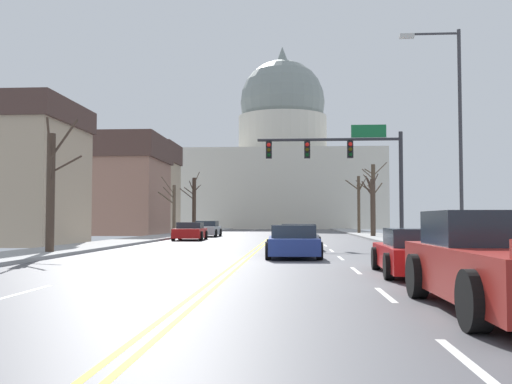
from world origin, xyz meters
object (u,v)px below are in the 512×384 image
at_px(sedan_near_02, 418,253).
at_px(sedan_oncoming_01, 207,229).
at_px(sedan_near_00, 298,237).
at_px(sedan_near_01, 293,242).
at_px(pickup_truck_near_03, 505,265).
at_px(sedan_oncoming_00, 190,232).
at_px(bicycle_parked, 441,243).
at_px(street_lamp_right, 453,121).
at_px(pedestrian_01, 446,229).
at_px(signal_gantry, 348,158).

distance_m(sedan_near_02, sedan_oncoming_01, 34.28).
bearing_deg(sedan_near_00, sedan_near_01, -92.32).
bearing_deg(pickup_truck_near_03, sedan_oncoming_00, 108.90).
distance_m(sedan_near_01, sedan_near_02, 7.41).
distance_m(pickup_truck_near_03, bicycle_parked, 14.55).
distance_m(sedan_near_01, bicycle_parked, 6.14).
bearing_deg(sedan_near_00, sedan_oncoming_00, 122.37).
bearing_deg(sedan_oncoming_01, bicycle_parked, -61.71).
relative_size(street_lamp_right, bicycle_parked, 4.90).
height_order(sedan_near_01, sedan_oncoming_00, sedan_oncoming_00).
bearing_deg(pedestrian_01, signal_gantry, 119.23).
distance_m(sedan_near_02, pedestrian_01, 10.64).
bearing_deg(sedan_oncoming_00, sedan_near_01, -68.31).
bearing_deg(sedan_near_02, sedan_oncoming_00, 112.86).
xyz_separation_m(sedan_near_00, sedan_near_01, (-0.25, -6.28, 0.00)).
bearing_deg(pedestrian_01, sedan_oncoming_01, 121.32).
distance_m(signal_gantry, sedan_near_01, 11.09).
height_order(signal_gantry, sedan_near_00, signal_gantry).
distance_m(street_lamp_right, sedan_oncoming_01, 28.95).
bearing_deg(sedan_near_02, bicycle_parked, 72.43).
bearing_deg(sedan_near_00, pickup_truck_near_03, -80.79).
height_order(sedan_near_00, sedan_oncoming_01, sedan_oncoming_01).
bearing_deg(sedan_near_02, street_lamp_right, 68.33).
bearing_deg(pedestrian_01, pickup_truck_near_03, -101.43).
relative_size(street_lamp_right, sedan_near_01, 1.93).
xyz_separation_m(street_lamp_right, sedan_oncoming_01, (-13.35, 25.27, -4.61)).
distance_m(sedan_near_02, sedan_oncoming_00, 26.72).
xyz_separation_m(sedan_near_02, sedan_oncoming_00, (-10.38, 24.62, 0.02)).
xyz_separation_m(street_lamp_right, sedan_near_01, (-6.17, -0.72, -4.65)).
relative_size(signal_gantry, sedan_near_01, 1.77).
distance_m(signal_gantry, sedan_oncoming_00, 13.66).
bearing_deg(bicycle_parked, sedan_near_01, -163.76).
bearing_deg(pedestrian_01, sedan_oncoming_00, 133.33).
relative_size(sedan_near_01, sedan_near_02, 0.97).
relative_size(street_lamp_right, pedestrian_01, 5.38).
bearing_deg(signal_gantry, bicycle_parked, -70.26).
height_order(sedan_near_00, sedan_near_02, sedan_near_00).
bearing_deg(sedan_near_01, sedan_oncoming_00, 111.69).
bearing_deg(bicycle_parked, pickup_truck_near_03, -100.19).
bearing_deg(street_lamp_right, signal_gantry, 109.31).
height_order(street_lamp_right, sedan_near_00, street_lamp_right).
relative_size(sedan_oncoming_00, bicycle_parked, 2.46).
bearing_deg(signal_gantry, street_lamp_right, -70.69).
xyz_separation_m(sedan_oncoming_01, pedestrian_01, (13.73, -22.57, 0.42)).
relative_size(sedan_near_01, sedan_oncoming_01, 0.97).
bearing_deg(street_lamp_right, sedan_near_00, 136.77).
xyz_separation_m(sedan_oncoming_00, pedestrian_01, (13.70, -14.53, 0.45)).
relative_size(sedan_near_00, sedan_oncoming_00, 0.99).
relative_size(sedan_oncoming_01, bicycle_parked, 2.61).
xyz_separation_m(sedan_near_01, sedan_oncoming_00, (-7.14, 17.95, 0.01)).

